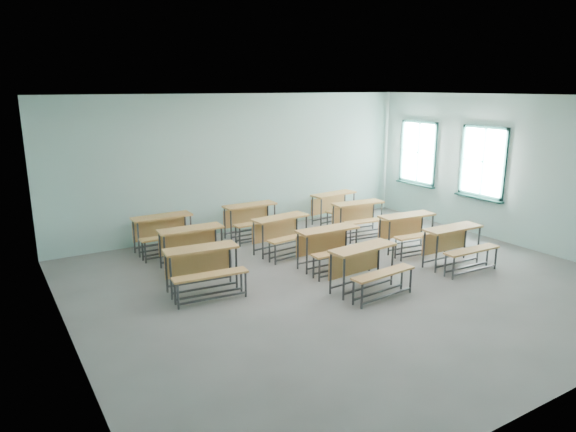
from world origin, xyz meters
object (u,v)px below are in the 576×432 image
object	(u,v)px
desk_unit_r1c0	(203,264)
desk_unit_r2c1	(284,229)
desk_unit_r0c1	(367,263)
desk_unit_r0c2	(456,241)
desk_unit_r2c2	(360,214)
desk_unit_r3c1	(252,216)
desk_unit_r1c1	(331,242)
desk_unit_r3c2	(337,204)
desk_unit_r1c2	(410,227)
desk_unit_r2c0	(193,242)
desk_unit_r3c0	(164,228)

from	to	relation	value
desk_unit_r1c0	desk_unit_r2c1	distance (m)	2.46
desk_unit_r1c0	desk_unit_r2c1	world-z (taller)	same
desk_unit_r0c1	desk_unit_r0c2	world-z (taller)	same
desk_unit_r2c2	desk_unit_r3c1	distance (m)	2.48
desk_unit_r0c2	desk_unit_r2c1	bearing A→B (deg)	136.43
desk_unit_r1c1	desk_unit_r3c1	bearing A→B (deg)	98.64
desk_unit_r1c1	desk_unit_r3c2	xyz separation A→B (m)	(2.07, 2.59, 0.00)
desk_unit_r1c2	desk_unit_r2c0	bearing A→B (deg)	167.63
desk_unit_r2c2	desk_unit_r3c0	world-z (taller)	same
desk_unit_r1c1	desk_unit_r3c0	world-z (taller)	same
desk_unit_r0c2	desk_unit_r3c0	world-z (taller)	same
desk_unit_r1c0	desk_unit_r2c0	size ratio (longest dim) A/B	1.03
desk_unit_r2c1	desk_unit_r2c0	bearing A→B (deg)	169.59
desk_unit_r0c1	desk_unit_r1c2	distance (m)	2.51
desk_unit_r1c1	desk_unit_r1c0	bearing A→B (deg)	178.46
desk_unit_r0c2	desk_unit_r2c2	xyz separation A→B (m)	(-0.18, 2.63, 0.00)
desk_unit_r1c2	desk_unit_r3c0	xyz separation A→B (m)	(-4.38, 2.59, 0.00)
desk_unit_r1c0	desk_unit_r1c2	bearing A→B (deg)	3.85
desk_unit_r0c2	desk_unit_r2c1	distance (m)	3.38
desk_unit_r2c2	desk_unit_r3c0	distance (m)	4.40
desk_unit_r2c0	desk_unit_r3c1	size ratio (longest dim) A/B	1.03
desk_unit_r3c2	desk_unit_r3c0	bearing A→B (deg)	173.34
desk_unit_r0c2	desk_unit_r3c1	xyz separation A→B (m)	(-2.39, 3.75, 0.00)
desk_unit_r2c2	desk_unit_r2c1	bearing A→B (deg)	-168.47
desk_unit_r2c1	desk_unit_r3c2	distance (m)	2.72
desk_unit_r0c2	desk_unit_r0c1	bearing A→B (deg)	-176.67
desk_unit_r2c0	desk_unit_r3c0	distance (m)	1.22
desk_unit_r2c0	desk_unit_r3c1	world-z (taller)	same
desk_unit_r1c2	desk_unit_r2c1	distance (m)	2.63
desk_unit_r3c1	desk_unit_r1c0	bearing A→B (deg)	-132.14
desk_unit_r0c1	desk_unit_r1c1	bearing A→B (deg)	78.33
desk_unit_r0c1	desk_unit_r1c0	world-z (taller)	same
desk_unit_r2c0	desk_unit_r0c1	bearing A→B (deg)	-49.22
desk_unit_r1c1	desk_unit_r2c2	xyz separation A→B (m)	(1.90, 1.46, 0.00)
desk_unit_r3c2	desk_unit_r2c0	bearing A→B (deg)	-170.87
desk_unit_r2c0	desk_unit_r2c1	world-z (taller)	same
desk_unit_r0c2	desk_unit_r3c2	xyz separation A→B (m)	(-0.01, 3.77, 0.00)
desk_unit_r3c0	desk_unit_r0c2	bearing A→B (deg)	-40.90
desk_unit_r0c1	desk_unit_r3c0	size ratio (longest dim) A/B	1.04
desk_unit_r2c2	desk_unit_r1c1	bearing A→B (deg)	-136.87
desk_unit_r0c1	desk_unit_r1c0	distance (m)	2.72
desk_unit_r1c0	desk_unit_r3c1	world-z (taller)	same
desk_unit_r0c2	desk_unit_r2c1	world-z (taller)	same
desk_unit_r2c2	desk_unit_r3c2	bearing A→B (deg)	87.39
desk_unit_r1c0	desk_unit_r1c2	xyz separation A→B (m)	(4.53, -0.14, 0.00)
desk_unit_r1c0	desk_unit_r1c2	size ratio (longest dim) A/B	1.00
desk_unit_r3c0	desk_unit_r3c2	xyz separation A→B (m)	(4.42, 0.00, 0.00)
desk_unit_r2c0	desk_unit_r2c2	distance (m)	4.10
desk_unit_r1c0	desk_unit_r3c2	bearing A→B (deg)	33.80
desk_unit_r1c2	desk_unit_r2c1	bearing A→B (deg)	157.80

